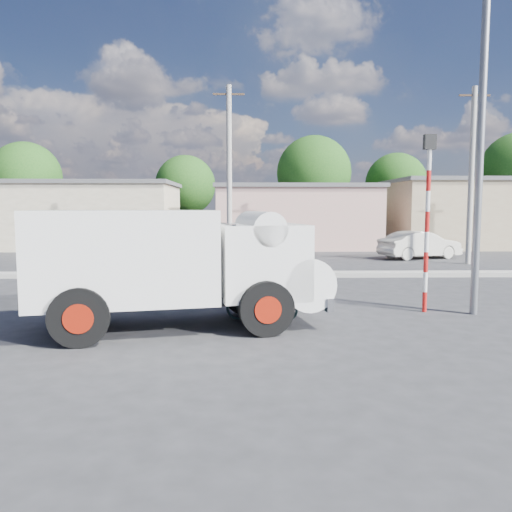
{
  "coord_description": "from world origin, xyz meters",
  "views": [
    {
      "loc": [
        -1.27,
        -10.68,
        2.6
      ],
      "look_at": [
        -0.99,
        2.64,
        1.3
      ],
      "focal_mm": 35.0,
      "sensor_mm": 36.0,
      "label": 1
    }
  ],
  "objects_px": {
    "car_cream": "(420,245)",
    "streetlight": "(475,107)",
    "bicycle": "(262,302)",
    "cyclist": "(262,285)",
    "truck": "(182,263)",
    "traffic_pole": "(428,208)"
  },
  "relations": [
    {
      "from": "car_cream",
      "to": "streetlight",
      "type": "height_order",
      "value": "streetlight"
    },
    {
      "from": "bicycle",
      "to": "streetlight",
      "type": "distance_m",
      "value": 6.8
    },
    {
      "from": "bicycle",
      "to": "cyclist",
      "type": "bearing_deg",
      "value": 0.0
    },
    {
      "from": "truck",
      "to": "bicycle",
      "type": "relative_size",
      "value": 3.88
    },
    {
      "from": "car_cream",
      "to": "truck",
      "type": "bearing_deg",
      "value": 124.93
    },
    {
      "from": "bicycle",
      "to": "streetlight",
      "type": "xyz_separation_m",
      "value": [
        5.04,
        0.6,
        4.52
      ]
    },
    {
      "from": "truck",
      "to": "traffic_pole",
      "type": "xyz_separation_m",
      "value": [
        5.83,
        1.52,
        1.19
      ]
    },
    {
      "from": "cyclist",
      "to": "streetlight",
      "type": "height_order",
      "value": "streetlight"
    },
    {
      "from": "truck",
      "to": "traffic_pole",
      "type": "relative_size",
      "value": 1.48
    },
    {
      "from": "car_cream",
      "to": "traffic_pole",
      "type": "xyz_separation_m",
      "value": [
        -4.42,
        -12.98,
        1.9
      ]
    },
    {
      "from": "cyclist",
      "to": "car_cream",
      "type": "distance_m",
      "value": 16.28
    },
    {
      "from": "cyclist",
      "to": "traffic_pole",
      "type": "xyz_separation_m",
      "value": [
        4.1,
        0.9,
        1.77
      ]
    },
    {
      "from": "cyclist",
      "to": "streetlight",
      "type": "distance_m",
      "value": 6.55
    },
    {
      "from": "car_cream",
      "to": "streetlight",
      "type": "xyz_separation_m",
      "value": [
        -3.48,
        -13.28,
        4.26
      ]
    },
    {
      "from": "car_cream",
      "to": "streetlight",
      "type": "relative_size",
      "value": 0.47
    },
    {
      "from": "bicycle",
      "to": "cyclist",
      "type": "relative_size",
      "value": 1.01
    },
    {
      "from": "truck",
      "to": "traffic_pole",
      "type": "bearing_deg",
      "value": 3.01
    },
    {
      "from": "traffic_pole",
      "to": "streetlight",
      "type": "bearing_deg",
      "value": -17.73
    },
    {
      "from": "cyclist",
      "to": "car_cream",
      "type": "height_order",
      "value": "cyclist"
    },
    {
      "from": "car_cream",
      "to": "streetlight",
      "type": "bearing_deg",
      "value": 145.48
    },
    {
      "from": "truck",
      "to": "car_cream",
      "type": "distance_m",
      "value": 17.77
    },
    {
      "from": "cyclist",
      "to": "car_cream",
      "type": "relative_size",
      "value": 0.39
    }
  ]
}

